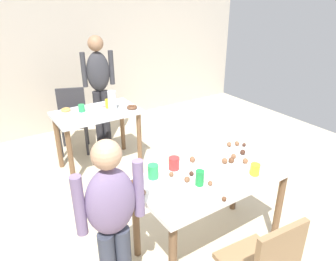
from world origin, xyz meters
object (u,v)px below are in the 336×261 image
Objects in this scene: soda_can at (200,178)px; pitcher_far at (112,101)px; person_girl_near at (112,218)px; person_adult_far at (99,81)px; dining_table_far at (97,121)px; mixing_bowl at (263,162)px; chair_far_table at (72,116)px; dining_table_near at (212,186)px.

pitcher_far reaches higher than soda_can.
person_girl_near is 2.80m from person_adult_far.
dining_table_far is 0.32m from pitcher_far.
person_adult_far is at bearing 97.45° from mixing_bowl.
dining_table_far is at bearing -80.22° from chair_far_table.
pitcher_far is (0.88, 1.89, 0.08)m from person_girl_near.
mixing_bowl is at bearing -16.02° from dining_table_near.
chair_far_table is 2.69m from person_girl_near.
person_adult_far is (0.32, 0.65, 0.32)m from dining_table_far.
dining_table_near is 1.45× the size of chair_far_table.
mixing_bowl is 0.63m from soda_can.
dining_table_near is 7.44× the size of mixing_bowl.
dining_table_far is 0.68m from chair_far_table.
dining_table_far is 8.31× the size of soda_can.
person_girl_near reaches higher than chair_far_table.
chair_far_table is (-0.11, 0.66, -0.12)m from dining_table_far.
mixing_bowl is at bearing -76.14° from pitcher_far.
dining_table_far is at bearing 70.67° from person_girl_near.
dining_table_near is 10.31× the size of soda_can.
dining_table_near is at bearing 163.98° from mixing_bowl.
person_adult_far is at bearing 68.87° from person_girl_near.
person_girl_near is 0.86× the size of person_adult_far.
person_girl_near is at bearing -102.39° from chair_far_table.
person_adult_far is 6.47× the size of pitcher_far.
chair_far_table is (-0.33, 2.54, -0.14)m from dining_table_near.
soda_can is (-0.62, 0.07, 0.03)m from mixing_bowl.
pitcher_far reaches higher than mixing_bowl.
mixing_bowl is (0.45, -0.13, 0.14)m from dining_table_near.
chair_far_table is at bearing 112.61° from pitcher_far.
mixing_bowl is 2.00m from pitcher_far.
dining_table_far is 0.79m from person_adult_far.
chair_far_table is at bearing 106.32° from mixing_bowl.
person_girl_near is 5.54× the size of pitcher_far.
pitcher_far is (0.19, -0.07, 0.25)m from dining_table_far.
person_girl_near is at bearing -114.82° from pitcher_far.
mixing_bowl is at bearing -2.15° from person_girl_near.
dining_table_far is at bearing 91.29° from soda_can.
soda_can is 1.88m from pitcher_far.
pitcher_far reaches higher than chair_far_table.
person_adult_far reaches higher than person_girl_near.
dining_table_near is 1.90m from dining_table_far.
person_girl_near is 10.94× the size of soda_can.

